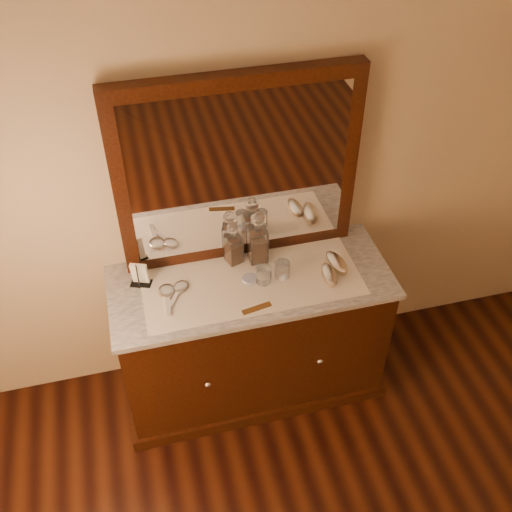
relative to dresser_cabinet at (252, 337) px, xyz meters
The scene contains 18 objects.
dresser_cabinet is the anchor object (origin of this frame).
dresser_plinth 0.37m from the dresser_cabinet, ahead, with size 1.46×0.59×0.08m, color black.
knob_left 0.42m from the dresser_cabinet, 136.47° to the right, with size 0.04×0.04×0.04m, color silver.
knob_right 0.42m from the dresser_cabinet, 43.53° to the right, with size 0.04×0.04×0.04m, color silver.
marble_top 0.42m from the dresser_cabinet, ahead, with size 1.44×0.59×0.03m, color silver.
mirror_frame 0.97m from the dresser_cabinet, 90.00° to the left, with size 1.20×0.08×1.00m, color black.
mirror_glass 0.96m from the dresser_cabinet, 90.00° to the left, with size 1.06×0.01×0.86m, color white.
lace_runner 0.44m from the dresser_cabinet, 90.00° to the right, with size 1.10×0.45×0.00m, color white.
pin_dish 0.45m from the dresser_cabinet, behind, with size 0.08×0.08×0.01m, color white.
comb 0.49m from the dresser_cabinet, 96.45° to the right, with size 0.15×0.03×0.01m, color brown.
napkin_rack 0.75m from the dresser_cabinet, 168.33° to the left, with size 0.12×0.10×0.16m.
decanter_left 0.57m from the dresser_cabinet, 107.97° to the left, with size 0.10×0.10×0.25m.
decanter_right 0.58m from the dresser_cabinet, 63.18° to the left, with size 0.09×0.09×0.30m.
brush_near 0.61m from the dresser_cabinet, 12.76° to the right, with size 0.08×0.17×0.04m.
brush_far 0.65m from the dresser_cabinet, ahead, with size 0.11×0.19×0.05m.
hand_mirror_outer 0.62m from the dresser_cabinet, behind, with size 0.09×0.22×0.02m.
hand_mirror_inner 0.58m from the dresser_cabinet, behind, with size 0.14×0.19×0.02m.
tumblers 0.50m from the dresser_cabinet, 10.18° to the right, with size 0.18×0.10×0.09m.
Camera 1 is at (-0.52, -0.16, 2.95)m, focal length 41.80 mm.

